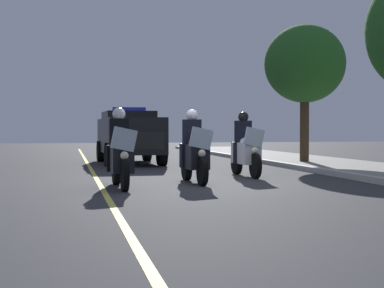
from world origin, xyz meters
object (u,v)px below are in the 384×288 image
(police_suv, at_px, (129,134))
(tree_far_back, at_px, (305,64))
(police_motorcycle_trailing, at_px, (245,150))
(police_motorcycle_lead_left, at_px, (120,155))
(police_motorcycle_lead_right, at_px, (194,153))

(police_suv, xyz_separation_m, tree_far_back, (1.74, 6.07, 2.49))
(police_motorcycle_trailing, bearing_deg, police_motorcycle_lead_left, -56.86)
(police_motorcycle_lead_left, distance_m, police_motorcycle_lead_right, 1.93)
(police_suv, height_order, tree_far_back, tree_far_back)
(police_motorcycle_lead_right, height_order, tree_far_back, tree_far_back)
(police_motorcycle_lead_right, distance_m, tree_far_back, 8.74)
(police_motorcycle_lead_right, relative_size, tree_far_back, 0.44)
(tree_far_back, bearing_deg, police_suv, -105.98)
(police_suv, bearing_deg, police_motorcycle_trailing, 20.36)
(police_motorcycle_lead_right, xyz_separation_m, police_suv, (-7.99, -0.67, 0.37))
(tree_far_back, bearing_deg, police_motorcycle_lead_right, -40.82)
(police_motorcycle_lead_left, height_order, police_motorcycle_lead_right, same)
(police_motorcycle_lead_left, bearing_deg, tree_far_back, 134.32)
(police_motorcycle_lead_left, height_order, police_suv, police_suv)
(police_suv, bearing_deg, police_motorcycle_lead_left, -7.24)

